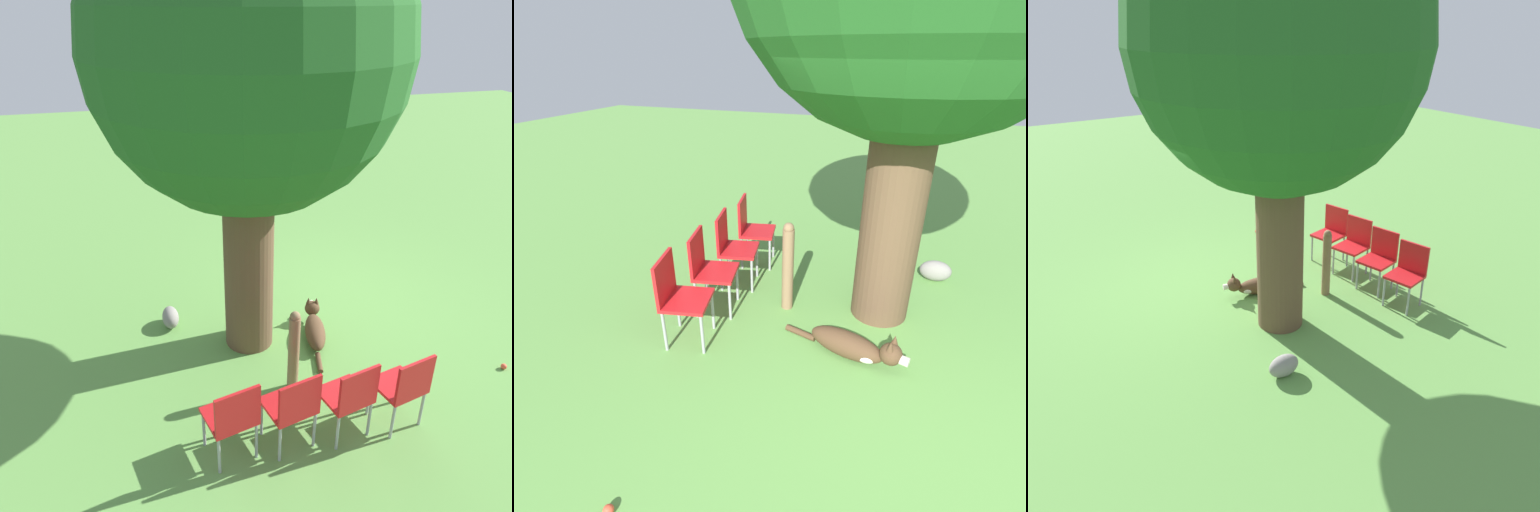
{
  "view_description": "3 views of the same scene",
  "coord_description": "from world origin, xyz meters",
  "views": [
    {
      "loc": [
        -5.32,
        2.19,
        3.89
      ],
      "look_at": [
        -0.25,
        0.85,
        1.15
      ],
      "focal_mm": 35.0,
      "sensor_mm": 36.0,
      "label": 1
    },
    {
      "loc": [
        -0.21,
        -2.82,
        2.54
      ],
      "look_at": [
        -1.5,
        0.71,
        0.6
      ],
      "focal_mm": 28.0,
      "sensor_mm": 36.0,
      "label": 2
    },
    {
      "loc": [
        2.76,
        5.63,
        3.69
      ],
      "look_at": [
        -0.44,
        0.9,
        0.92
      ],
      "focal_mm": 35.0,
      "sensor_mm": 36.0,
      "label": 3
    }
  ],
  "objects": [
    {
      "name": "red_chair_1",
      "position": [
        -2.09,
        0.41,
        0.52
      ],
      "size": [
        0.51,
        0.52,
        0.89
      ],
      "rotation": [
        0.0,
        0.0,
        0.22
      ],
      "color": "red",
      "rests_on": "ground_plane"
    },
    {
      "name": "fence_post",
      "position": [
        -1.3,
        0.71,
        0.51
      ],
      "size": [
        0.12,
        0.12,
        1.01
      ],
      "color": "#846647",
      "rests_on": "ground_plane"
    },
    {
      "name": "red_chair_3",
      "position": [
        -2.06,
        1.55,
        0.52
      ],
      "size": [
        0.51,
        0.52,
        0.89
      ],
      "rotation": [
        0.0,
        0.0,
        0.22
      ],
      "color": "red",
      "rests_on": "ground_plane"
    },
    {
      "name": "garden_rock",
      "position": [
        0.23,
        1.89,
        0.13
      ],
      "size": [
        0.37,
        0.21,
        0.26
      ],
      "color": "gray",
      "rests_on": "ground_plane"
    },
    {
      "name": "dog",
      "position": [
        -0.47,
        0.13,
        0.13
      ],
      "size": [
        1.2,
        0.44,
        0.37
      ],
      "rotation": [
        0.0,
        0.0,
        6.03
      ],
      "color": "#513823",
      "rests_on": "ground_plane"
    },
    {
      "name": "tennis_ball",
      "position": [
        -1.64,
        -1.79,
        0.03
      ],
      "size": [
        0.07,
        0.07,
        0.07
      ],
      "color": "#E54C33",
      "rests_on": "ground_plane"
    },
    {
      "name": "red_chair_2",
      "position": [
        -2.07,
        0.98,
        0.52
      ],
      "size": [
        0.51,
        0.52,
        0.89
      ],
      "rotation": [
        0.0,
        0.0,
        0.22
      ],
      "color": "red",
      "rests_on": "ground_plane"
    },
    {
      "name": "ground_plane",
      "position": [
        0.0,
        0.0,
        0.0
      ],
      "size": [
        30.0,
        30.0,
        0.0
      ],
      "primitive_type": "plane",
      "color": "#609947"
    },
    {
      "name": "red_chair_0",
      "position": [
        -2.1,
        -0.16,
        0.52
      ],
      "size": [
        0.51,
        0.52,
        0.89
      ],
      "rotation": [
        0.0,
        0.0,
        0.22
      ],
      "color": "red",
      "rests_on": "ground_plane"
    },
    {
      "name": "oak_tree",
      "position": [
        -0.34,
        0.96,
        3.36
      ],
      "size": [
        3.2,
        3.2,
        5.01
      ],
      "color": "brown",
      "rests_on": "ground_plane"
    }
  ]
}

